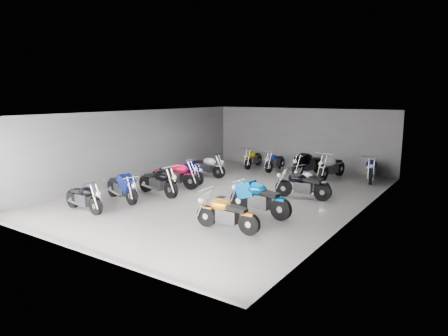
{
  "coord_description": "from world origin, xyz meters",
  "views": [
    {
      "loc": [
        8.44,
        -12.81,
        3.87
      ],
      "look_at": [
        -0.36,
        0.21,
        1.0
      ],
      "focal_mm": 32.0,
      "sensor_mm": 36.0,
      "label": 1
    }
  ],
  "objects_px": {
    "motorcycle_left_f": "(206,166)",
    "motorcycle_right_c": "(259,198)",
    "motorcycle_right_e": "(302,185)",
    "motorcycle_left_d": "(175,175)",
    "motorcycle_back_c": "(275,162)",
    "motorcycle_left_c": "(158,182)",
    "motorcycle_back_f": "(371,169)",
    "motorcycle_back_d": "(308,164)",
    "drain_grate": "(221,197)",
    "motorcycle_back_e": "(332,167)",
    "motorcycle_left_a": "(84,198)",
    "motorcycle_back_b": "(253,159)",
    "motorcycle_left_e": "(186,173)",
    "motorcycle_right_f": "(311,182)",
    "motorcycle_left_b": "(122,187)",
    "motorcycle_right_b": "(226,214)"
  },
  "relations": [
    {
      "from": "motorcycle_left_f",
      "to": "motorcycle_right_c",
      "type": "height_order",
      "value": "motorcycle_right_c"
    },
    {
      "from": "motorcycle_right_c",
      "to": "motorcycle_right_e",
      "type": "distance_m",
      "value": 2.81
    },
    {
      "from": "motorcycle_left_d",
      "to": "motorcycle_right_c",
      "type": "bearing_deg",
      "value": 65.4
    },
    {
      "from": "motorcycle_right_e",
      "to": "motorcycle_back_c",
      "type": "bearing_deg",
      "value": 29.16
    },
    {
      "from": "motorcycle_left_c",
      "to": "motorcycle_left_d",
      "type": "height_order",
      "value": "motorcycle_left_d"
    },
    {
      "from": "motorcycle_right_c",
      "to": "motorcycle_back_c",
      "type": "height_order",
      "value": "motorcycle_right_c"
    },
    {
      "from": "motorcycle_back_f",
      "to": "motorcycle_right_e",
      "type": "bearing_deg",
      "value": 59.99
    },
    {
      "from": "motorcycle_left_f",
      "to": "motorcycle_back_d",
      "type": "xyz_separation_m",
      "value": [
        3.86,
        3.19,
        0.04
      ]
    },
    {
      "from": "drain_grate",
      "to": "motorcycle_right_e",
      "type": "xyz_separation_m",
      "value": [
        2.65,
        1.55,
        0.51
      ]
    },
    {
      "from": "motorcycle_left_d",
      "to": "motorcycle_back_e",
      "type": "distance_m",
      "value": 7.38
    },
    {
      "from": "motorcycle_left_a",
      "to": "motorcycle_right_e",
      "type": "height_order",
      "value": "motorcycle_right_e"
    },
    {
      "from": "motorcycle_back_b",
      "to": "motorcycle_right_c",
      "type": "bearing_deg",
      "value": 114.54
    },
    {
      "from": "motorcycle_left_e",
      "to": "motorcycle_back_d",
      "type": "xyz_separation_m",
      "value": [
        3.75,
        4.81,
        0.08
      ]
    },
    {
      "from": "motorcycle_back_e",
      "to": "drain_grate",
      "type": "bearing_deg",
      "value": 77.06
    },
    {
      "from": "drain_grate",
      "to": "motorcycle_left_d",
      "type": "relative_size",
      "value": 0.14
    },
    {
      "from": "motorcycle_back_d",
      "to": "motorcycle_back_f",
      "type": "relative_size",
      "value": 1.01
    },
    {
      "from": "motorcycle_left_c",
      "to": "motorcycle_back_c",
      "type": "xyz_separation_m",
      "value": [
        1.46,
        7.15,
        -0.06
      ]
    },
    {
      "from": "motorcycle_right_f",
      "to": "motorcycle_back_e",
      "type": "distance_m",
      "value": 3.22
    },
    {
      "from": "motorcycle_left_d",
      "to": "motorcycle_back_b",
      "type": "xyz_separation_m",
      "value": [
        0.34,
        6.0,
        -0.07
      ]
    },
    {
      "from": "motorcycle_left_d",
      "to": "motorcycle_back_f",
      "type": "xyz_separation_m",
      "value": [
        6.55,
        5.95,
        -0.01
      ]
    },
    {
      "from": "motorcycle_left_f",
      "to": "motorcycle_back_c",
      "type": "bearing_deg",
      "value": 144.24
    },
    {
      "from": "drain_grate",
      "to": "motorcycle_left_c",
      "type": "xyz_separation_m",
      "value": [
        -2.23,
        -1.12,
        0.53
      ]
    },
    {
      "from": "motorcycle_left_b",
      "to": "motorcycle_back_c",
      "type": "xyz_separation_m",
      "value": [
        1.99,
        8.54,
        -0.05
      ]
    },
    {
      "from": "motorcycle_left_b",
      "to": "motorcycle_back_b",
      "type": "height_order",
      "value": "motorcycle_left_b"
    },
    {
      "from": "motorcycle_right_e",
      "to": "motorcycle_left_b",
      "type": "bearing_deg",
      "value": 118.72
    },
    {
      "from": "motorcycle_left_c",
      "to": "motorcycle_right_f",
      "type": "height_order",
      "value": "motorcycle_left_c"
    },
    {
      "from": "motorcycle_left_d",
      "to": "motorcycle_right_c",
      "type": "height_order",
      "value": "motorcycle_right_c"
    },
    {
      "from": "motorcycle_left_b",
      "to": "motorcycle_left_e",
      "type": "distance_m",
      "value": 3.7
    },
    {
      "from": "motorcycle_back_e",
      "to": "motorcycle_back_c",
      "type": "bearing_deg",
      "value": 4.68
    },
    {
      "from": "motorcycle_left_e",
      "to": "motorcycle_back_c",
      "type": "distance_m",
      "value": 5.21
    },
    {
      "from": "drain_grate",
      "to": "motorcycle_back_c",
      "type": "relative_size",
      "value": 0.16
    },
    {
      "from": "motorcycle_left_c",
      "to": "motorcycle_back_c",
      "type": "bearing_deg",
      "value": 176.62
    },
    {
      "from": "motorcycle_left_b",
      "to": "motorcycle_right_e",
      "type": "xyz_separation_m",
      "value": [
        5.4,
        4.05,
        -0.01
      ]
    },
    {
      "from": "motorcycle_right_f",
      "to": "motorcycle_back_f",
      "type": "xyz_separation_m",
      "value": [
        1.45,
        3.59,
        0.09
      ]
    },
    {
      "from": "motorcycle_left_f",
      "to": "motorcycle_right_b",
      "type": "height_order",
      "value": "motorcycle_left_f"
    },
    {
      "from": "motorcycle_back_c",
      "to": "motorcycle_right_f",
      "type": "bearing_deg",
      "value": 134.57
    },
    {
      "from": "motorcycle_right_b",
      "to": "motorcycle_back_e",
      "type": "relative_size",
      "value": 0.9
    },
    {
      "from": "motorcycle_left_d",
      "to": "motorcycle_left_b",
      "type": "bearing_deg",
      "value": -11.91
    },
    {
      "from": "motorcycle_back_b",
      "to": "motorcycle_back_c",
      "type": "height_order",
      "value": "motorcycle_back_b"
    },
    {
      "from": "motorcycle_left_b",
      "to": "motorcycle_left_f",
      "type": "relative_size",
      "value": 1.02
    },
    {
      "from": "motorcycle_left_f",
      "to": "motorcycle_right_e",
      "type": "relative_size",
      "value": 0.99
    },
    {
      "from": "motorcycle_right_e",
      "to": "motorcycle_right_f",
      "type": "relative_size",
      "value": 1.19
    },
    {
      "from": "motorcycle_right_c",
      "to": "motorcycle_left_f",
      "type": "bearing_deg",
      "value": 56.97
    },
    {
      "from": "motorcycle_right_f",
      "to": "motorcycle_right_c",
      "type": "bearing_deg",
      "value": -164.07
    },
    {
      "from": "motorcycle_right_c",
      "to": "motorcycle_right_f",
      "type": "bearing_deg",
      "value": 1.88
    },
    {
      "from": "motorcycle_left_b",
      "to": "motorcycle_right_e",
      "type": "distance_m",
      "value": 6.75
    },
    {
      "from": "motorcycle_back_d",
      "to": "motorcycle_back_e",
      "type": "xyz_separation_m",
      "value": [
        1.26,
        -0.19,
        0.01
      ]
    },
    {
      "from": "motorcycle_left_f",
      "to": "motorcycle_back_c",
      "type": "relative_size",
      "value": 1.07
    },
    {
      "from": "motorcycle_left_b",
      "to": "motorcycle_right_c",
      "type": "distance_m",
      "value": 5.24
    },
    {
      "from": "motorcycle_back_d",
      "to": "motorcycle_right_f",
      "type": "bearing_deg",
      "value": 129.8
    }
  ]
}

